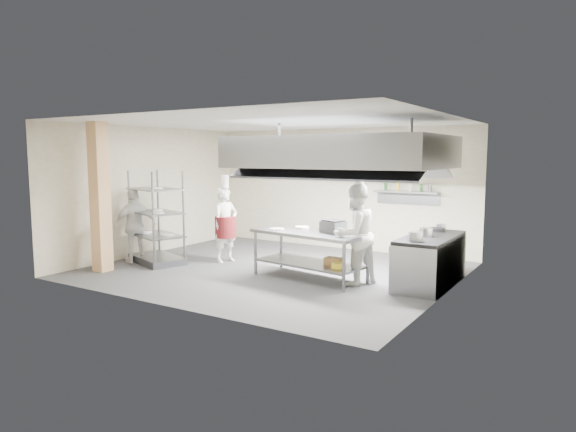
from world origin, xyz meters
The scene contains 23 objects.
floor centered at (0.00, 0.00, 0.00)m, with size 7.00×7.00×0.00m, color #2E2E30.
ceiling centered at (0.00, 0.00, 3.00)m, with size 7.00×7.00×0.00m, color silver.
wall_back centered at (0.00, 3.00, 1.50)m, with size 7.00×7.00×0.00m, color #B5AB90.
wall_left centered at (-3.50, 0.00, 1.50)m, with size 6.00×6.00×0.00m, color #B5AB90.
wall_right centered at (3.50, 0.00, 1.50)m, with size 6.00×6.00×0.00m, color #B5AB90.
column centered at (-2.90, -1.90, 1.50)m, with size 0.30×0.30×3.00m, color tan.
exhaust_hood centered at (1.30, 0.40, 2.40)m, with size 4.00×2.50×0.60m, color gray.
hood_strip_a centered at (0.40, 0.40, 2.08)m, with size 1.60×0.12×0.04m, color white.
hood_strip_b centered at (2.20, 0.40, 2.08)m, with size 1.60×0.12×0.04m, color white.
wall_shelf centered at (1.80, 2.84, 1.50)m, with size 1.50×0.28×0.04m, color gray.
island centered at (1.00, -0.25, 0.46)m, with size 2.25×0.94×0.91m, color slate, non-canonical shape.
island_worktop centered at (1.00, -0.25, 0.88)m, with size 2.25×0.94×0.06m, color gray.
island_undershelf centered at (1.00, -0.25, 0.30)m, with size 2.07×0.84×0.04m, color slate.
pass_rack centered at (-2.55, -0.75, 1.00)m, with size 1.34×0.78×2.01m, color gray, non-canonical shape.
cooking_range centered at (3.08, 0.50, 0.42)m, with size 0.80×2.00×0.84m, color slate.
range_top centered at (3.08, 0.50, 0.87)m, with size 0.78×1.96×0.06m, color black.
chef_head centered at (-1.34, 0.14, 0.82)m, with size 0.60×0.39×1.64m, color white.
chef_line centered at (1.90, -0.18, 0.92)m, with size 0.89×0.70×1.84m, color silver.
chef_plating centered at (-3.00, -0.94, 0.81)m, with size 0.95×0.40×1.62m, color white.
griddle centered at (1.43, -0.11, 1.01)m, with size 0.42×0.33×0.21m, color gray.
wicker_basket centered at (1.51, -0.24, 0.39)m, with size 0.32×0.22×0.14m, color brown.
stockpot centered at (3.03, 0.40, 0.98)m, with size 0.22×0.22×0.15m, color gray.
plate_stack centered at (-2.55, -0.75, 0.64)m, with size 0.28×0.28×0.05m, color white.
Camera 1 is at (5.72, -8.60, 2.35)m, focal length 32.00 mm.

